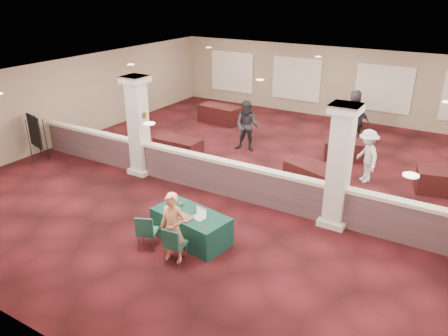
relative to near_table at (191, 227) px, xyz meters
The scene contains 32 objects.
ground 4.06m from the near_table, 93.72° to the left, with size 16.00×16.00×0.00m, color #4C1318.
wall_back 12.10m from the near_table, 91.25° to the left, with size 16.00×0.04×3.20m, color gray.
wall_front 4.16m from the near_table, 93.79° to the right, with size 16.00×0.04×3.20m, color gray.
wall_left 9.28m from the near_table, 153.95° to the left, with size 0.04×16.00×3.20m, color gray.
ceiling 4.94m from the near_table, 93.72° to the left, with size 16.00×16.00×0.02m, color silver.
partition_wall 2.56m from the near_table, 95.91° to the left, with size 15.60×0.28×1.10m.
column_left 4.71m from the near_table, 146.00° to the left, with size 0.72×0.72×3.20m.
column_right 3.94m from the near_table, 42.84° to the left, with size 0.72×0.72×3.20m.
sconce_left 5.05m from the near_table, 147.88° to the left, with size 0.12×0.12×0.18m.
sconce_right 4.61m from the near_table, 143.91° to the left, with size 0.12×0.12×0.18m.
near_table is the anchor object (origin of this frame).
conf_chair_main 1.00m from the near_table, 78.45° to the right, with size 0.48×0.48×0.87m.
conf_chair_side 1.11m from the near_table, 126.87° to the right, with size 0.58×0.58×0.89m.
easel_board 7.84m from the near_table, 168.62° to the left, with size 0.93×0.55×1.62m.
woman 1.02m from the near_table, 80.55° to the right, with size 0.60×0.40×1.67m, color #FF9F6E.
far_table_front_left 5.63m from the near_table, 129.55° to the left, with size 1.68×0.84×0.68m, color black.
far_table_front_center 4.60m from the near_table, 70.57° to the left, with size 1.79×0.90×0.73m, color black.
far_table_front_right 7.85m from the near_table, 49.97° to the left, with size 1.69×0.85×0.69m, color black.
far_table_back_left 9.78m from the near_table, 117.30° to the left, with size 1.85×0.93×0.75m, color black.
far_table_back_center 7.44m from the near_table, 76.50° to the left, with size 1.65×0.82×0.67m, color black.
attendee_a 6.43m from the near_table, 105.99° to the left, with size 0.91×0.51×1.89m, color black.
attendee_b 6.28m from the near_table, 64.06° to the left, with size 1.09×0.50×1.70m, color silver.
attendee_c 9.47m from the near_table, 81.16° to the left, with size 0.87×0.42×1.49m, color black.
attendee_d 10.63m from the near_table, 84.76° to the left, with size 0.85×0.46×1.72m, color black.
laptop_base 0.48m from the near_table, 19.16° to the right, with size 0.33×0.23×0.02m, color silver.
laptop_screen 0.58m from the near_table, ahead, with size 0.33×0.01×0.22m, color silver.
screen_glow 0.57m from the near_table, ahead, with size 0.30×0.00×0.19m, color silver.
knitting 0.46m from the near_table, 88.39° to the right, with size 0.40×0.30×0.03m, color #AC4B1B.
yarn_cream 0.70m from the near_table, behind, with size 0.11×0.11×0.11m, color #C2B3A0.
yarn_red 0.81m from the near_table, 166.22° to the left, with size 0.10×0.10×0.10m, color maroon.
yarn_grey 0.62m from the near_table, 155.37° to the left, with size 0.10×0.10×0.10m, color #444549.
scissors 0.80m from the near_table, 33.00° to the right, with size 0.12×0.03×0.01m, color red.
Camera 1 is at (5.65, -11.49, 5.83)m, focal length 35.00 mm.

